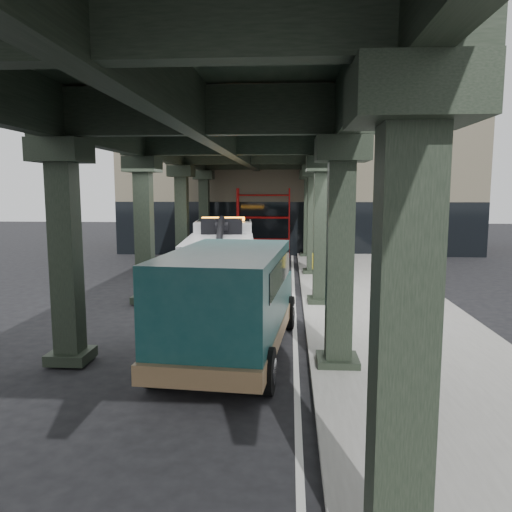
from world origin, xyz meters
The scene contains 8 objects.
ground centered at (0.00, 0.00, 0.00)m, with size 90.00×90.00×0.00m, color black.
sidewalk centered at (4.50, 2.00, 0.07)m, with size 5.00×40.00×0.15m, color gray.
lane_stripe centered at (1.70, 2.00, 0.01)m, with size 0.12×38.00×0.01m, color silver.
viaduct centered at (-0.40, 2.00, 5.46)m, with size 7.40×32.00×6.40m.
building centered at (2.00, 20.00, 4.00)m, with size 22.00×10.00×8.00m, color #C6B793.
scaffolding centered at (0.00, 14.64, 2.11)m, with size 3.08×0.88×4.00m.
tow_truck centered at (-1.20, 5.18, 1.40)m, with size 3.22×8.95×2.88m.
towed_van centered at (0.17, -3.31, 1.39)m, with size 3.02×6.55×2.58m.
Camera 1 is at (1.53, -14.60, 3.92)m, focal length 35.00 mm.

